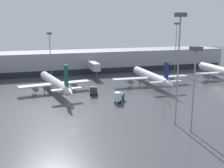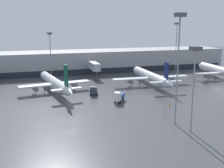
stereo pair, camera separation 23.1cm
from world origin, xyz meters
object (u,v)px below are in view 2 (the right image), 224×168
object	(u,v)px
apron_light_mast_2	(177,34)
apron_light_mast_4	(195,64)
service_truck_1	(94,90)
service_truck_2	(119,96)
apron_light_mast_3	(50,42)
parked_jet_2	(151,76)
apron_light_mast_5	(179,40)
traffic_cone_0	(64,82)
parked_jet_0	(222,71)
traffic_cone_1	(170,105)
parked_jet_1	(55,83)

from	to	relation	value
apron_light_mast_2	apron_light_mast_4	xyz separation A→B (m)	(-31.06, -61.16, -2.97)
apron_light_mast_2	service_truck_1	bearing A→B (deg)	-147.37
service_truck_2	apron_light_mast_3	xyz separation A→B (m)	(-14.24, 39.19, 12.26)
service_truck_1	apron_light_mast_2	xyz separation A→B (m)	(42.36, 27.12, 14.78)
parked_jet_2	apron_light_mast_4	size ratio (longest dim) A/B	1.98
apron_light_mast_3	apron_light_mast_5	world-z (taller)	apron_light_mast_5
parked_jet_2	traffic_cone_0	world-z (taller)	parked_jet_2
traffic_cone_0	apron_light_mast_3	distance (m)	17.59
apron_light_mast_3	traffic_cone_0	bearing A→B (deg)	-72.62
parked_jet_2	apron_light_mast_3	size ratio (longest dim) A/B	1.89
service_truck_1	parked_jet_0	bearing A→B (deg)	116.91
traffic_cone_1	apron_light_mast_5	xyz separation A→B (m)	(-5.19, -11.87, 17.08)
traffic_cone_0	apron_light_mast_2	bearing A→B (deg)	9.98
parked_jet_2	apron_light_mast_5	distance (m)	40.09
parked_jet_1	apron_light_mast_5	size ratio (longest dim) A/B	1.46
parked_jet_0	service_truck_1	bearing A→B (deg)	102.49
apron_light_mast_4	traffic_cone_0	bearing A→B (deg)	108.47
parked_jet_1	traffic_cone_0	bearing A→B (deg)	-28.43
service_truck_2	apron_light_mast_5	bearing A→B (deg)	51.37
traffic_cone_0	apron_light_mast_5	size ratio (longest dim) A/B	0.02
parked_jet_1	service_truck_1	bearing A→B (deg)	-129.69
parked_jet_0	parked_jet_2	distance (m)	29.49
service_truck_1	apron_light_mast_4	xyz separation A→B (m)	(11.30, -34.04, 11.80)
parked_jet_1	service_truck_1	xyz separation A→B (m)	(10.53, -6.11, -1.59)
parked_jet_1	apron_light_mast_5	world-z (taller)	apron_light_mast_5
service_truck_1	traffic_cone_1	world-z (taller)	service_truck_1
apron_light_mast_3	apron_light_mast_4	bearing A→B (deg)	-71.72
traffic_cone_0	apron_light_mast_4	distance (m)	56.95
service_truck_2	traffic_cone_0	bearing A→B (deg)	-124.25
traffic_cone_0	apron_light_mast_5	world-z (taller)	apron_light_mast_5
apron_light_mast_2	apron_light_mast_5	size ratio (longest dim) A/B	0.92
service_truck_2	traffic_cone_0	distance (m)	30.49
traffic_cone_0	apron_light_mast_4	world-z (taller)	apron_light_mast_4
service_truck_2	parked_jet_2	bearing A→B (deg)	168.71
parked_jet_2	service_truck_1	world-z (taller)	parked_jet_2
parked_jet_1	apron_light_mast_3	distance (m)	25.59
apron_light_mast_4	apron_light_mast_2	bearing A→B (deg)	63.08
traffic_cone_1	traffic_cone_0	bearing A→B (deg)	121.19
parked_jet_1	service_truck_1	size ratio (longest dim) A/B	7.28
traffic_cone_0	apron_light_mast_3	xyz separation A→B (m)	(-3.36, 10.74, 13.52)
apron_light_mast_2	apron_light_mast_5	world-z (taller)	apron_light_mast_5
parked_jet_0	traffic_cone_1	distance (m)	43.46
service_truck_2	traffic_cone_1	distance (m)	13.49
service_truck_1	apron_light_mast_3	size ratio (longest dim) A/B	0.26
service_truck_2	apron_light_mast_3	world-z (taller)	apron_light_mast_3
apron_light_mast_3	service_truck_1	bearing A→B (deg)	-71.81
parked_jet_1	traffic_cone_0	xyz separation A→B (m)	(4.26, 12.45, -2.74)
service_truck_2	traffic_cone_1	xyz separation A→B (m)	(11.01, -7.71, -1.23)
service_truck_1	apron_light_mast_2	bearing A→B (deg)	141.07
parked_jet_2	apron_light_mast_5	world-z (taller)	apron_light_mast_5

